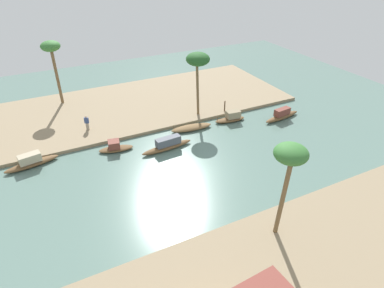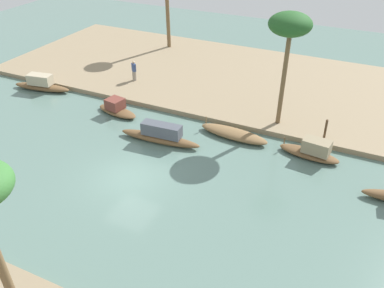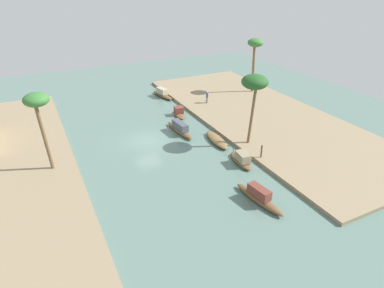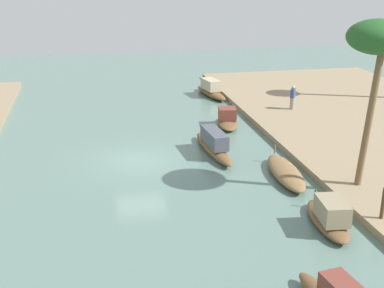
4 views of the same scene
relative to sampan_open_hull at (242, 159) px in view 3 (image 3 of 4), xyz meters
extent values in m
plane|color=slate|center=(8.35, 6.16, -0.46)|extent=(66.89, 66.89, 0.00)
cube|color=#937F60|center=(8.35, -8.62, -0.29)|extent=(37.33, 14.59, 0.34)
ellipsoid|color=brown|center=(0.14, -0.02, -0.24)|extent=(3.60, 1.49, 0.42)
cube|color=gray|center=(-0.22, 0.02, 0.36)|extent=(1.62, 1.09, 0.78)
cylinder|color=brown|center=(1.67, -0.19, 0.14)|extent=(0.07, 0.07, 0.43)
ellipsoid|color=brown|center=(20.53, -0.50, -0.21)|extent=(4.71, 1.76, 0.49)
cube|color=tan|center=(20.57, -0.50, 0.41)|extent=(1.96, 1.19, 0.77)
ellipsoid|color=brown|center=(13.13, 0.29, -0.27)|extent=(3.37, 1.70, 0.38)
cube|color=brown|center=(13.27, 0.27, 0.27)|extent=(1.23, 1.21, 0.70)
ellipsoid|color=brown|center=(8.68, 2.28, -0.20)|extent=(5.24, 1.26, 0.51)
cube|color=#4C515B|center=(8.53, 2.27, 0.43)|extent=(2.49, 0.95, 0.76)
ellipsoid|color=brown|center=(-5.44, 2.07, -0.19)|extent=(4.98, 1.51, 0.53)
cube|color=brown|center=(-5.37, 2.08, 0.45)|extent=(2.03, 1.00, 0.75)
ellipsoid|color=brown|center=(4.83, -0.20, -0.20)|extent=(4.57, 1.64, 0.51)
cylinder|color=brown|center=(6.79, -0.38, 0.23)|extent=(0.07, 0.07, 0.46)
cylinder|color=gray|center=(14.77, -4.54, 0.26)|extent=(0.44, 0.44, 0.76)
cube|color=#33477A|center=(14.77, -4.54, 0.94)|extent=(0.47, 0.44, 0.60)
sphere|color=tan|center=(14.77, -4.54, 1.34)|extent=(0.21, 0.21, 0.21)
cylinder|color=#4C3823|center=(-0.32, -1.95, 0.50)|extent=(0.14, 0.14, 1.24)
cylinder|color=brown|center=(2.76, -2.85, 2.77)|extent=(0.28, 0.68, 5.79)
ellipsoid|color=#235623|center=(2.76, -2.85, 6.17)|extent=(2.54, 2.54, 1.39)
cylinder|color=brown|center=(16.15, -12.67, 3.11)|extent=(0.34, 0.59, 6.46)
ellipsoid|color=#387533|center=(16.15, -12.67, 6.76)|extent=(2.15, 2.15, 1.18)
cylinder|color=brown|center=(6.35, 15.78, 2.86)|extent=(0.30, 0.57, 5.97)
ellipsoid|color=#387533|center=(6.35, 15.78, 6.25)|extent=(2.04, 2.04, 1.12)
camera|label=1|loc=(18.58, 27.55, 16.67)|focal=31.05mm
camera|label=2|loc=(-2.64, 21.28, 12.96)|focal=39.57mm
camera|label=3|loc=(-21.62, 15.90, 15.19)|focal=31.10mm
camera|label=4|loc=(-15.82, 8.52, 8.91)|focal=48.35mm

